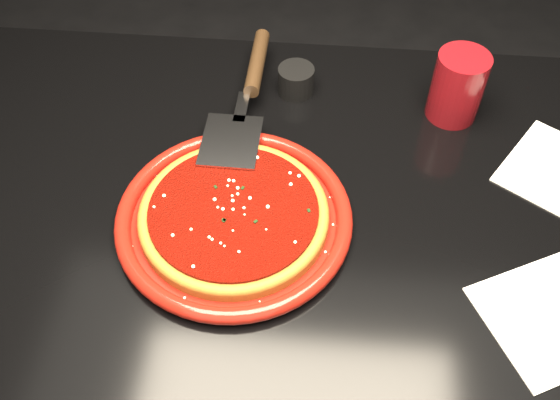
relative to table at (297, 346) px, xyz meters
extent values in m
cube|color=black|center=(0.00, 0.00, 0.00)|extent=(1.20, 0.80, 0.75)
cylinder|color=maroon|center=(-0.09, -0.01, 0.39)|extent=(0.43, 0.43, 0.02)
cylinder|color=brown|center=(-0.09, -0.01, 0.39)|extent=(0.34, 0.34, 0.01)
torus|color=brown|center=(-0.09, -0.01, 0.40)|extent=(0.34, 0.34, 0.02)
cylinder|color=#700D06|center=(-0.09, -0.01, 0.40)|extent=(0.30, 0.30, 0.01)
cylinder|color=maroon|center=(0.22, 0.24, 0.43)|extent=(0.08, 0.08, 0.11)
cube|color=white|center=(0.31, -0.12, 0.38)|extent=(0.20, 0.20, 0.00)
cube|color=white|center=(0.37, 0.13, 0.38)|extent=(0.21, 0.21, 0.00)
cylinder|color=black|center=(-0.03, 0.27, 0.40)|extent=(0.07, 0.07, 0.05)
camera|label=1|loc=(0.01, -0.51, 1.06)|focal=40.00mm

